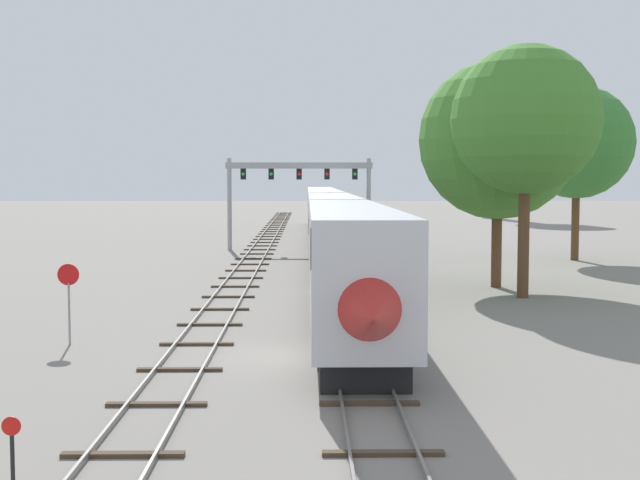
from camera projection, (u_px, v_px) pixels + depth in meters
ground_plane at (295, 357)px, 27.88m from camera, size 400.00×400.00×0.00m
track_main at (322, 235)px, 87.75m from camera, size 2.60×200.00×0.16m
track_near at (258, 251)px, 67.72m from camera, size 2.60×160.00×0.16m
passenger_train at (327, 220)px, 67.03m from camera, size 3.04×91.42×4.80m
signal_gantry at (299, 182)px, 69.80m from camera, size 12.10×0.49×7.56m
water_tower at (492, 99)px, 125.03m from camera, size 9.67×9.67×22.40m
switch_stand at (13, 466)px, 15.76m from camera, size 0.36×0.24×1.46m
stop_sign at (69, 292)px, 29.79m from camera, size 0.76×0.08×2.88m
trackside_tree_left at (577, 142)px, 60.53m from camera, size 8.07×8.07×12.51m
trackside_tree_mid at (526, 120)px, 41.19m from camera, size 7.29×7.29×12.39m
trackside_tree_right at (498, 140)px, 45.39m from camera, size 8.54×8.54×12.22m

